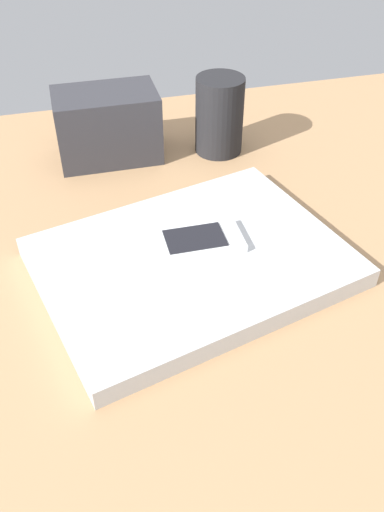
# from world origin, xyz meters

# --- Properties ---
(desk_surface) EXTENTS (1.20, 0.80, 0.03)m
(desk_surface) POSITION_xyz_m (0.00, 0.00, 0.01)
(desk_surface) COLOR #9E7751
(desk_surface) RESTS_ON ground
(laptop_closed) EXTENTS (0.37, 0.31, 0.02)m
(laptop_closed) POSITION_xyz_m (-0.01, -0.05, 0.04)
(laptop_closed) COLOR #B7BABC
(laptop_closed) RESTS_ON desk_surface
(cell_phone_on_laptop) EXTENTS (0.10, 0.06, 0.01)m
(cell_phone_on_laptop) POSITION_xyz_m (-0.00, -0.03, 0.06)
(cell_phone_on_laptop) COLOR silver
(cell_phone_on_laptop) RESTS_ON laptop_closed
(pen_cup) EXTENTS (0.07, 0.07, 0.11)m
(pen_cup) POSITION_xyz_m (0.10, 0.20, 0.08)
(pen_cup) COLOR black
(pen_cup) RESTS_ON desk_surface
(desk_organizer) EXTENTS (0.14, 0.09, 0.10)m
(desk_organizer) POSITION_xyz_m (-0.06, 0.22, 0.08)
(desk_organizer) COLOR #2D2D33
(desk_organizer) RESTS_ON desk_surface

